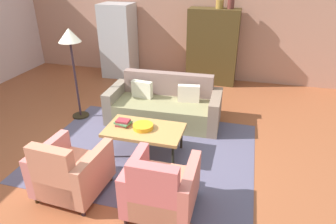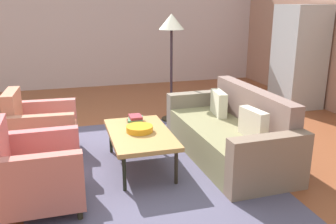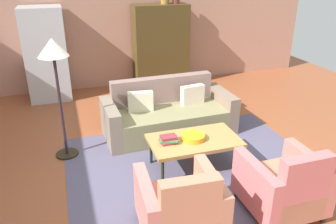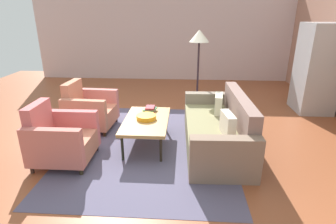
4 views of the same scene
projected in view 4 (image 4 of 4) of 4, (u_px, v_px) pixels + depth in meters
The scene contains 11 objects.
ground_plane at pixel (141, 139), 4.64m from camera, with size 10.65×10.65×0.00m, color brown.
wall_left at pixel (162, 34), 8.29m from camera, with size 0.12×7.88×2.80m, color beige.
area_rug at pixel (150, 144), 4.47m from camera, with size 3.40×2.60×0.01m, color #544F68.
couch at pixel (220, 130), 4.30m from camera, with size 2.13×0.97×0.86m.
coffee_table at pixel (146, 122), 4.33m from camera, with size 1.20×0.70×0.44m.
armchair_left at pixel (88, 110), 4.99m from camera, with size 0.85×0.85×0.88m.
armchair_right at pixel (60, 139), 3.86m from camera, with size 0.80×0.80×0.88m.
fruit_bowl at pixel (146, 117), 4.32m from camera, with size 0.31×0.31×0.07m, color orange.
book_stack at pixel (150, 109), 4.63m from camera, with size 0.27×0.24×0.09m.
refrigerator at pixel (317, 69), 5.68m from camera, with size 0.80×0.73×1.85m.
floor_lamp at pixel (199, 44), 5.46m from camera, with size 0.40×0.40×1.72m.
Camera 4 is at (4.14, 0.73, 2.07)m, focal length 28.90 mm.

